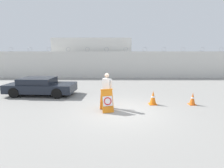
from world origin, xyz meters
The scene contains 8 objects.
ground_plane centered at (0.00, 0.00, 0.00)m, with size 90.00×90.00×0.00m, color gray.
perimeter_wall centered at (0.00, 11.15, 1.44)m, with size 36.00×0.30×3.33m.
building_block centered at (-2.83, 15.98, 2.21)m, with size 9.26×7.15×4.42m.
barricade_sign centered at (-0.69, 0.08, 0.55)m, with size 0.72×0.80×1.10m.
security_guard centered at (-0.70, 0.70, 1.00)m, with size 0.56×0.63×1.78m.
traffic_cone_near centered at (3.95, 1.11, 0.33)m, with size 0.36×0.36×0.68m.
traffic_cone_mid centered at (1.81, 1.17, 0.38)m, with size 0.43×0.43×0.76m.
parked_car_front_coupe centered at (-5.21, 3.32, 0.59)m, with size 4.51×2.11×1.16m.
Camera 1 is at (-0.44, -8.08, 2.87)m, focal length 28.00 mm.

